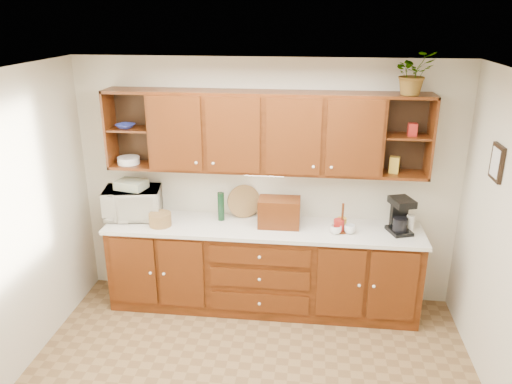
% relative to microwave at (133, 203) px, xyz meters
% --- Properties ---
extents(ceiling, '(4.00, 4.00, 0.00)m').
position_rel_microwave_xyz_m(ceiling, '(1.40, -1.52, 1.50)').
color(ceiling, white).
rests_on(ceiling, back_wall).
extents(back_wall, '(4.00, 0.00, 4.00)m').
position_rel_microwave_xyz_m(back_wall, '(1.40, 0.23, 0.20)').
color(back_wall, beige).
rests_on(back_wall, floor).
extents(base_cabinets, '(3.20, 0.60, 0.90)m').
position_rel_microwave_xyz_m(base_cabinets, '(1.40, -0.07, -0.65)').
color(base_cabinets, '#311605').
rests_on(base_cabinets, floor).
extents(countertop, '(3.24, 0.64, 0.04)m').
position_rel_microwave_xyz_m(countertop, '(1.40, -0.08, -0.18)').
color(countertop, white).
rests_on(countertop, base_cabinets).
extents(upper_cabinets, '(3.20, 0.33, 0.80)m').
position_rel_microwave_xyz_m(upper_cabinets, '(1.40, 0.07, 0.79)').
color(upper_cabinets, '#311605').
rests_on(upper_cabinets, back_wall).
extents(undercabinet_light, '(0.40, 0.05, 0.02)m').
position_rel_microwave_xyz_m(undercabinet_light, '(1.40, 0.01, 0.37)').
color(undercabinet_light, white).
rests_on(undercabinet_light, upper_cabinets).
extents(framed_picture, '(0.03, 0.24, 0.30)m').
position_rel_microwave_xyz_m(framed_picture, '(3.38, -0.62, 0.75)').
color(framed_picture, black).
rests_on(framed_picture, right_wall).
extents(wicker_basket, '(0.24, 0.24, 0.14)m').
position_rel_microwave_xyz_m(wicker_basket, '(0.35, -0.18, -0.09)').
color(wicker_basket, olive).
rests_on(wicker_basket, countertop).
extents(microwave, '(0.64, 0.49, 0.32)m').
position_rel_microwave_xyz_m(microwave, '(0.00, 0.00, 0.00)').
color(microwave, '#EEE5CE').
rests_on(microwave, countertop).
extents(towel_stack, '(0.34, 0.28, 0.09)m').
position_rel_microwave_xyz_m(towel_stack, '(0.00, 0.00, 0.21)').
color(towel_stack, '#D6BA64').
rests_on(towel_stack, microwave).
extents(wine_bottle, '(0.09, 0.09, 0.30)m').
position_rel_microwave_xyz_m(wine_bottle, '(0.94, 0.03, -0.01)').
color(wine_bottle, black).
rests_on(wine_bottle, countertop).
extents(woven_tray, '(0.36, 0.21, 0.35)m').
position_rel_microwave_xyz_m(woven_tray, '(1.17, 0.15, -0.15)').
color(woven_tray, olive).
rests_on(woven_tray, countertop).
extents(bread_box, '(0.42, 0.27, 0.29)m').
position_rel_microwave_xyz_m(bread_box, '(1.56, -0.05, -0.01)').
color(bread_box, '#311605').
rests_on(bread_box, countertop).
extents(mug_tree, '(0.28, 0.28, 0.30)m').
position_rel_microwave_xyz_m(mug_tree, '(2.19, -0.13, -0.11)').
color(mug_tree, '#311605').
rests_on(mug_tree, countertop).
extents(canister_red, '(0.14, 0.14, 0.13)m').
position_rel_microwave_xyz_m(canister_red, '(2.16, -0.12, -0.10)').
color(canister_red, maroon).
rests_on(canister_red, countertop).
extents(canister_white, '(0.08, 0.08, 0.17)m').
position_rel_microwave_xyz_m(canister_white, '(2.87, -0.02, -0.08)').
color(canister_white, white).
rests_on(canister_white, countertop).
extents(canister_yellow, '(0.12, 0.12, 0.11)m').
position_rel_microwave_xyz_m(canister_yellow, '(2.19, -0.03, -0.11)').
color(canister_yellow, gold).
rests_on(canister_yellow, countertop).
extents(coffee_maker, '(0.26, 0.30, 0.36)m').
position_rel_microwave_xyz_m(coffee_maker, '(2.76, -0.06, 0.01)').
color(coffee_maker, black).
rests_on(coffee_maker, countertop).
extents(bowl_stack, '(0.22, 0.22, 0.04)m').
position_rel_microwave_xyz_m(bowl_stack, '(-0.02, 0.03, 0.82)').
color(bowl_stack, '#2A379A').
rests_on(bowl_stack, upper_cabinets).
extents(plate_stack, '(0.29, 0.29, 0.07)m').
position_rel_microwave_xyz_m(plate_stack, '(-0.03, 0.06, 0.45)').
color(plate_stack, white).
rests_on(plate_stack, upper_cabinets).
extents(pantry_box_yellow, '(0.11, 0.09, 0.16)m').
position_rel_microwave_xyz_m(pantry_box_yellow, '(2.67, 0.05, 0.50)').
color(pantry_box_yellow, gold).
rests_on(pantry_box_yellow, upper_cabinets).
extents(pantry_box_red, '(0.08, 0.07, 0.12)m').
position_rel_microwave_xyz_m(pantry_box_red, '(2.80, 0.03, 0.86)').
color(pantry_box_red, maroon).
rests_on(pantry_box_red, upper_cabinets).
extents(potted_plant, '(0.44, 0.41, 0.40)m').
position_rel_microwave_xyz_m(potted_plant, '(2.75, 0.00, 1.39)').
color(potted_plant, '#999999').
rests_on(potted_plant, upper_cabinets).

